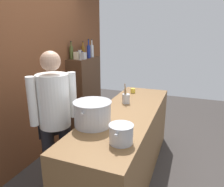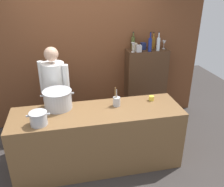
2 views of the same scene
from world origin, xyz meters
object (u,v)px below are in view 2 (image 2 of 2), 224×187
Objects in this scene: stockpot_large at (58,99)px; wine_glass_wide at (133,45)px; stockpot_small at (39,118)px; wine_bottle_cobalt at (150,44)px; butter_jar at (151,98)px; wine_bottle_olive at (133,43)px; wine_bottle_clear at (158,44)px; chef at (55,91)px; spice_tin_silver at (139,49)px; spice_tin_cream at (135,47)px; utensil_crock at (117,101)px; wine_glass_tall at (164,43)px; wine_bottle_amber at (153,42)px; spice_tin_navy at (143,46)px.

wine_glass_wide reaches higher than stockpot_large.
wine_bottle_cobalt is (1.87, 1.27, 0.53)m from stockpot_small.
wine_bottle_olive is at bearing 88.33° from butter_jar.
chef is at bearing -166.52° from wine_bottle_clear.
chef is 1.61m from spice_tin_silver.
spice_tin_cream is (1.63, 1.38, 0.47)m from stockpot_small.
spice_tin_silver reaches higher than utensil_crock.
butter_jar is 0.25× the size of wine_bottle_olive.
butter_jar is at bearing -119.61° from wine_glass_tall.
chef is at bearing -155.88° from wine_bottle_olive.
wine_bottle_amber is 0.18m from wine_bottle_clear.
utensil_crock is 1.60m from wine_bottle_amber.
wine_glass_tall is (0.15, 0.10, -0.01)m from wine_bottle_clear.
utensil_crock reaches higher than butter_jar.
spice_tin_silver is at bearing 31.49° from stockpot_large.
utensil_crock reaches higher than stockpot_large.
wine_bottle_clear is at bearing -29.92° from spice_tin_navy.
butter_jar is 1.32m from wine_bottle_amber.
wine_bottle_cobalt is 2.77× the size of spice_tin_navy.
wine_bottle_olive reaches higher than butter_jar.
wine_bottle_cobalt is 0.16m from wine_bottle_clear.
butter_jar is 0.23× the size of wine_bottle_clear.
spice_tin_cream is (-0.17, -0.04, 0.00)m from spice_tin_navy.
stockpot_large is 2.23m from wine_glass_tall.
stockpot_large is at bearing -151.87° from wine_bottle_cobalt.
butter_jar is 0.27× the size of wine_bottle_amber.
wine_glass_tall reaches higher than spice_tin_silver.
spice_tin_silver is (0.04, -0.11, -0.00)m from spice_tin_cream.
wine_glass_wide is 0.12m from spice_tin_silver.
butter_jar is at bearing -88.51° from wine_glass_wide.
stockpot_large is 1.56× the size of wine_bottle_amber.
wine_bottle_cobalt is at bearing -175.12° from wine_bottle_clear.
wine_bottle_clear is (0.16, 0.01, -0.00)m from wine_bottle_cobalt.
wine_bottle_clear is at bearing 0.10° from wine_glass_wide.
wine_bottle_amber is at bearing 11.68° from spice_tin_cream.
wine_glass_wide is 0.13m from spice_tin_cream.
spice_tin_cream is (-0.38, -0.08, -0.05)m from wine_bottle_amber.
chef is 0.86m from stockpot_small.
wine_glass_wide reaches higher than spice_tin_silver.
stockpot_large reaches higher than stockpot_small.
chef is at bearing 76.70° from stockpot_small.
chef is 1.77m from spice_tin_navy.
utensil_crock is at bearing -7.51° from stockpot_large.
butter_jar is (1.35, -0.05, -0.09)m from stockpot_large.
spice_tin_cream is 0.11m from spice_tin_silver.
wine_glass_tall reaches higher than spice_tin_cream.
chef is 1.54m from wine_glass_wide.
wine_bottle_amber is at bearing 50.66° from utensil_crock.
spice_tin_silver is at bearing 37.27° from stockpot_small.
stockpot_large is at bearing 172.49° from utensil_crock.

